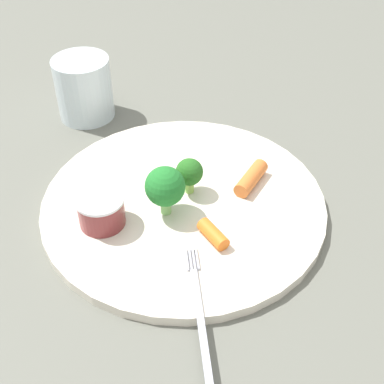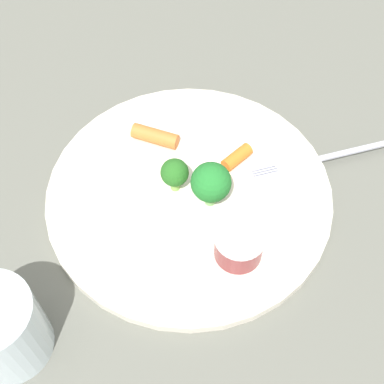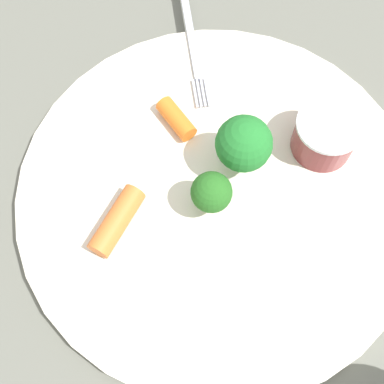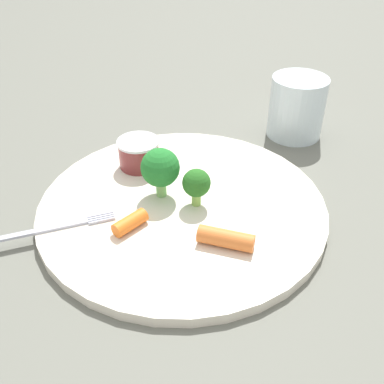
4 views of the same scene
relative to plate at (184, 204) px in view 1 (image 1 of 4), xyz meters
The scene contains 9 objects.
ground_plane 0.01m from the plate, ahead, with size 2.40×2.40×0.00m, color #616259.
plate is the anchor object (origin of this frame).
sauce_cup 0.10m from the plate, 65.78° to the left, with size 0.05×0.05×0.03m.
broccoli_floret_0 0.05m from the plate, 89.07° to the left, with size 0.04×0.04×0.06m.
broccoli_floret_1 0.04m from the plate, 71.51° to the right, with size 0.03×0.03×0.04m.
carrot_stick_0 0.08m from the plate, 117.74° to the right, with size 0.02×0.02×0.06m, color orange.
carrot_stick_1 0.07m from the plate, 160.09° to the left, with size 0.02×0.02×0.04m, color orange.
fork 0.17m from the plate, 139.13° to the left, with size 0.15×0.13×0.00m.
drinking_glass 0.24m from the plate, 11.33° to the right, with size 0.08×0.08×0.08m, color silver.
Camera 1 is at (-0.30, 0.31, 0.40)m, focal length 48.26 mm.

